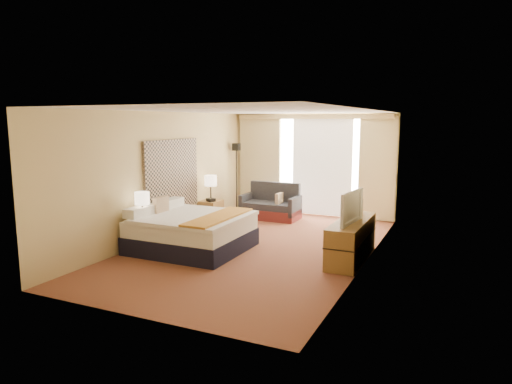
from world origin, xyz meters
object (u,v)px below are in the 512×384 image
at_px(nightstand_right, 211,212).
at_px(bed, 191,231).
at_px(nightstand_left, 143,236).
at_px(loveseat, 271,207).
at_px(floor_lamp, 236,164).
at_px(desk_chair, 353,227).
at_px(lamp_right, 211,181).
at_px(lamp_left, 142,199).
at_px(television, 346,207).
at_px(media_dresser, 351,240).

height_order(nightstand_right, bed, bed).
xyz_separation_m(nightstand_left, loveseat, (1.09, 3.61, 0.02)).
bearing_deg(floor_lamp, desk_chair, -30.71).
height_order(bed, lamp_right, lamp_right).
relative_size(lamp_left, lamp_right, 0.94).
bearing_deg(lamp_right, lamp_left, -89.52).
xyz_separation_m(desk_chair, lamp_right, (-3.52, 0.67, 0.60)).
xyz_separation_m(bed, television, (2.84, 0.42, 0.63)).
distance_m(media_dresser, television, 0.67).
relative_size(nightstand_right, desk_chair, 0.59).
xyz_separation_m(nightstand_left, television, (3.65, 0.82, 0.70)).
relative_size(nightstand_left, nightstand_right, 1.00).
relative_size(bed, floor_lamp, 1.08).
distance_m(nightstand_right, bed, 2.25).
relative_size(media_dresser, bed, 0.91).
bearing_deg(desk_chair, television, -82.69).
bearing_deg(bed, loveseat, 84.93).
bearing_deg(nightstand_left, loveseat, 73.14).
height_order(loveseat, lamp_right, lamp_right).
distance_m(loveseat, lamp_left, 3.89).
distance_m(nightstand_left, nightstand_right, 2.50).
xyz_separation_m(lamp_left, lamp_right, (-0.02, 2.52, 0.03)).
bearing_deg(floor_lamp, loveseat, -14.95).
bearing_deg(lamp_left, bed, 31.92).
xyz_separation_m(nightstand_right, desk_chair, (3.56, -0.72, 0.14)).
height_order(nightstand_right, lamp_left, lamp_left).
xyz_separation_m(nightstand_right, loveseat, (1.09, 1.11, 0.02)).
distance_m(floor_lamp, lamp_right, 1.48).
xyz_separation_m(lamp_right, television, (3.61, -1.64, -0.04)).
bearing_deg(television, loveseat, 48.82).
bearing_deg(lamp_right, floor_lamp, 92.64).
bearing_deg(lamp_left, media_dresser, 17.07).
height_order(loveseat, lamp_left, lamp_left).
relative_size(nightstand_left, television, 0.57).
relative_size(media_dresser, lamp_left, 3.15).
bearing_deg(nightstand_right, media_dresser, -21.40).
distance_m(nightstand_left, bed, 0.91).
relative_size(nightstand_left, lamp_left, 0.96).
bearing_deg(floor_lamp, media_dresser, -37.50).
bearing_deg(loveseat, floor_lamp, 164.96).
height_order(nightstand_left, loveseat, loveseat).
distance_m(floor_lamp, lamp_left, 3.99).
bearing_deg(bed, television, 8.38).
xyz_separation_m(media_dresser, loveseat, (-2.61, 2.56, -0.06)).
relative_size(nightstand_right, lamp_left, 0.96).
distance_m(media_dresser, bed, 2.96).
bearing_deg(desk_chair, nightstand_left, -151.65).
relative_size(lamp_left, television, 0.59).
bearing_deg(nightstand_left, television, 12.64).
relative_size(nightstand_right, lamp_right, 0.91).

